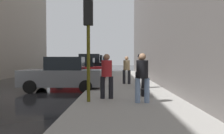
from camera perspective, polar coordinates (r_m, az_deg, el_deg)
sidewalk at (r=10.01m, az=4.03°, el=-7.09°), size 4.00×40.00×0.15m
parked_gray_coupe at (r=11.90m, az=-12.77°, el=-1.96°), size 4.25×2.16×1.79m
parked_red_hatchback at (r=17.55m, az=-8.33°, el=-0.73°), size 4.22×2.09×1.79m
parked_black_suv at (r=22.62m, az=-6.26°, el=0.31°), size 4.67×2.20×2.25m
parked_white_van at (r=27.69m, az=-4.96°, el=0.59°), size 4.65×2.15×2.25m
parked_blue_sedan at (r=32.56m, az=-4.08°, el=0.45°), size 4.24×2.13×1.79m
parked_bronze_suv at (r=37.46m, az=-3.44°, el=0.91°), size 4.64×2.15×2.25m
fire_hydrant at (r=12.76m, az=-3.64°, el=-3.25°), size 0.42×0.22×0.70m
traffic_light at (r=7.84m, az=-6.20°, el=10.12°), size 0.32×0.32×3.60m
pedestrian_in_red_jacket at (r=8.33m, az=-1.39°, el=-1.76°), size 0.51×0.42×1.71m
pedestrian_in_jeans at (r=7.59m, az=7.93°, el=-2.13°), size 0.50×0.41×1.71m
pedestrian_in_tan_coat at (r=13.55m, az=3.84°, el=-0.38°), size 0.53×0.48×1.71m
pedestrian_with_fedora at (r=11.55m, az=7.35°, el=-0.62°), size 0.51×0.42×1.78m
duffel_bag at (r=9.15m, az=8.62°, el=-6.59°), size 0.32×0.44×0.28m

